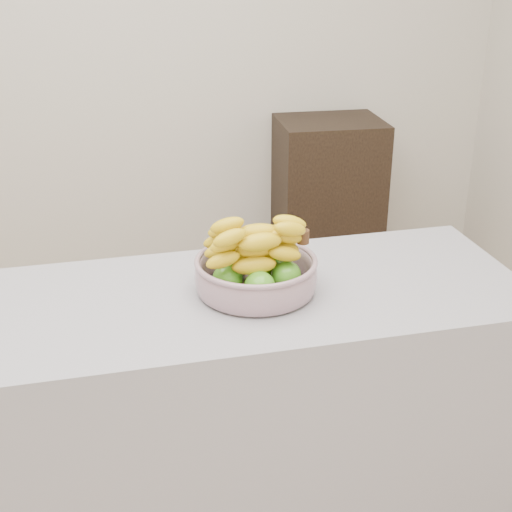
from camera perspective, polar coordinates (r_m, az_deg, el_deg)
The scene contains 3 objects.
counter at distance 2.07m, azimuth -7.94°, elevation -14.80°, with size 2.00×0.60×0.90m, color #97969E.
cabinet at distance 3.71m, azimuth 5.70°, elevation 3.84°, with size 0.51×0.41×0.92m, color black.
fruit_bowl at distance 1.83m, azimuth -0.00°, elevation -1.09°, with size 0.32×0.32×0.19m.
Camera 1 is at (-0.10, -1.50, 1.75)m, focal length 50.00 mm.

